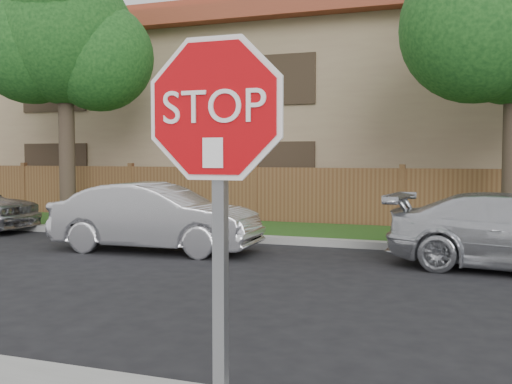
% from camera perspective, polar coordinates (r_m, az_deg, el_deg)
% --- Properties ---
extents(far_curb, '(70.00, 0.30, 0.15)m').
position_cam_1_polar(far_curb, '(12.64, 12.05, -4.99)').
color(far_curb, gray).
rests_on(far_curb, ground).
extents(grass_strip, '(70.00, 3.00, 0.12)m').
position_cam_1_polar(grass_strip, '(14.27, 12.98, -4.11)').
color(grass_strip, '#1E4714').
rests_on(grass_strip, ground).
extents(fence, '(70.00, 0.12, 1.60)m').
position_cam_1_polar(fence, '(15.77, 13.73, -0.70)').
color(fence, brown).
rests_on(fence, ground).
extents(apartment_building, '(35.20, 9.20, 7.20)m').
position_cam_1_polar(apartment_building, '(21.37, 15.51, 7.66)').
color(apartment_building, '#997E5F').
rests_on(apartment_building, ground).
extents(tree_left, '(4.80, 3.90, 7.78)m').
position_cam_1_polar(tree_left, '(17.78, -17.97, 14.00)').
color(tree_left, '#382B21').
rests_on(tree_left, ground).
extents(stop_sign, '(1.01, 0.13, 2.55)m').
position_cam_1_polar(stop_sign, '(3.02, -3.78, 1.83)').
color(stop_sign, gray).
rests_on(stop_sign, sidewalk_near).
extents(sedan_left, '(4.24, 1.67, 1.37)m').
position_cam_1_polar(sedan_left, '(12.17, -9.51, -2.39)').
color(sedan_left, silver).
rests_on(sedan_left, ground).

